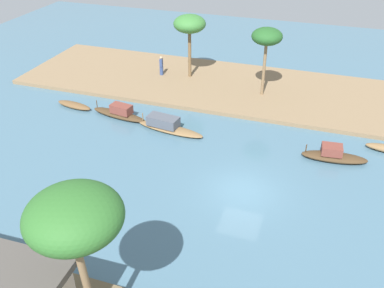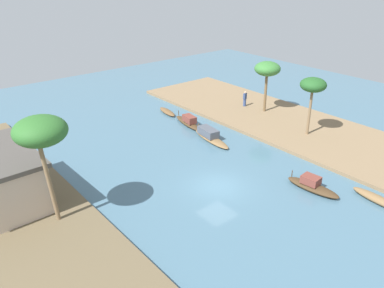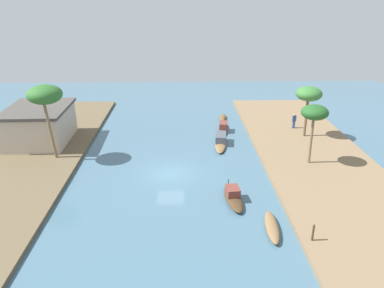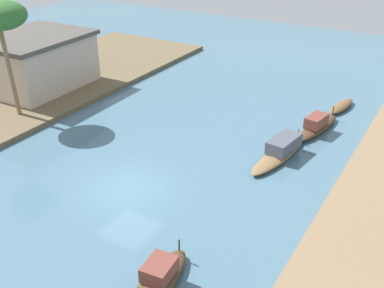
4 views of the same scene
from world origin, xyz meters
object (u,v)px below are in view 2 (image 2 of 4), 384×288
Objects in this scene: sampan_foreground at (210,136)px; sampan_upstream_small at (167,112)px; sampan_with_red_awning at (312,186)px; person_on_near_bank at (245,99)px; palm_tree_right_tall at (40,132)px; palm_tree_left_far at (267,69)px; palm_tree_left_near at (313,86)px; sampan_midstream at (377,199)px; sampan_downstream_large at (188,122)px.

sampan_upstream_small is at bearing 0.10° from sampan_foreground.
person_on_near_bank reaches higher than sampan_with_red_awning.
palm_tree_right_tall is (8.10, 16.51, 6.17)m from sampan_with_red_awning.
palm_tree_left_near is at bearing 165.91° from palm_tree_left_far.
sampan_midstream is 0.70× the size of palm_tree_left_far.
sampan_upstream_small is 9.14m from person_on_near_bank.
person_on_near_bank is 4.76m from palm_tree_left_far.
sampan_downstream_large is 2.77× the size of person_on_near_bank.
palm_tree_right_tall is at bearing 133.05° from sampan_upstream_small.
palm_tree_left_far is (7.01, -1.76, -0.10)m from palm_tree_left_near.
palm_tree_left_near is 0.79× the size of palm_tree_right_tall.
sampan_foreground reaches higher than sampan_upstream_small.
person_on_near_bank is at bearing -35.83° from sampan_with_red_awning.
sampan_downstream_large is at bearing -9.02° from person_on_near_bank.
sampan_foreground is at bearing 98.93° from palm_tree_left_far.
sampan_foreground is 10.72m from palm_tree_left_far.
palm_tree_right_tall is at bearing 8.39° from person_on_near_bank.
sampan_with_red_awning is 11.74m from sampan_foreground.
palm_tree_left_far is at bearing -18.83° from sampan_midstream.
sampan_downstream_large is at bearing -176.19° from sampan_upstream_small.
person_on_near_bank is (19.77, -7.09, 0.88)m from sampan_midstream.
person_on_near_bank is at bearing -7.68° from palm_tree_left_near.
sampan_with_red_awning is at bearing 143.65° from palm_tree_left_far.
palm_tree_left_near reaches higher than sampan_downstream_large.
palm_tree_left_near reaches higher than sampan_with_red_awning.
sampan_midstream is 0.70× the size of palm_tree_left_near.
sampan_midstream is (-3.93, -2.19, -0.12)m from sampan_with_red_awning.
person_on_near_bank is (-0.10, -8.34, 0.73)m from sampan_downstream_large.
palm_tree_left_near reaches higher than person_on_near_bank.
person_on_near_bank is 0.31× the size of palm_tree_left_near.
sampan_foreground is 8.57m from sampan_upstream_small.
sampan_downstream_large is at bearing 72.91° from palm_tree_left_far.
sampan_downstream_large is (4.20, -0.73, -0.02)m from sampan_foreground.
sampan_midstream is 12.70m from palm_tree_left_near.
sampan_midstream is at bearing -122.76° from palm_tree_right_tall.
sampan_with_red_awning is 0.60× the size of palm_tree_right_tall.
palm_tree_left_far reaches higher than sampan_with_red_awning.
palm_tree_left_near is at bearing -145.73° from sampan_upstream_small.
sampan_foreground is 18.17m from palm_tree_right_tall.
palm_tree_left_far is at bearing -97.85° from sampan_downstream_large.
person_on_near_bank is 10.52m from palm_tree_left_near.
sampan_with_red_awning is at bearing -173.49° from sampan_foreground.
palm_tree_left_far reaches higher than person_on_near_bank.
sampan_downstream_large reaches higher than sampan_foreground.
palm_tree_right_tall is (-5.14, 26.25, 1.45)m from palm_tree_left_far.
sampan_upstream_small is 0.59× the size of palm_tree_left_far.
sampan_upstream_small is at bearing -9.18° from sampan_with_red_awning.
sampan_downstream_large is at bearing 35.94° from palm_tree_left_near.
sampan_with_red_awning is 17.09m from palm_tree_left_far.
person_on_near_bank is at bearing -58.14° from sampan_foreground.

